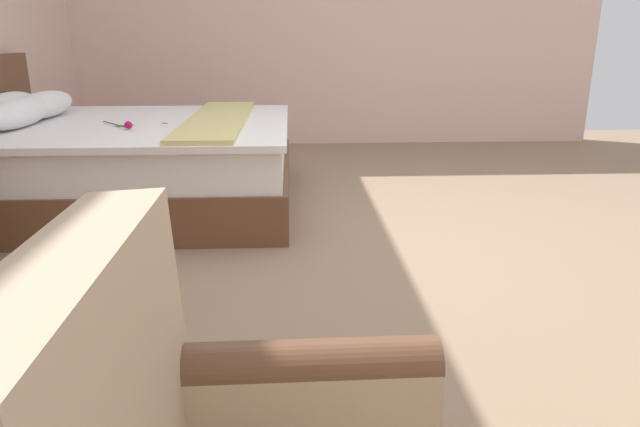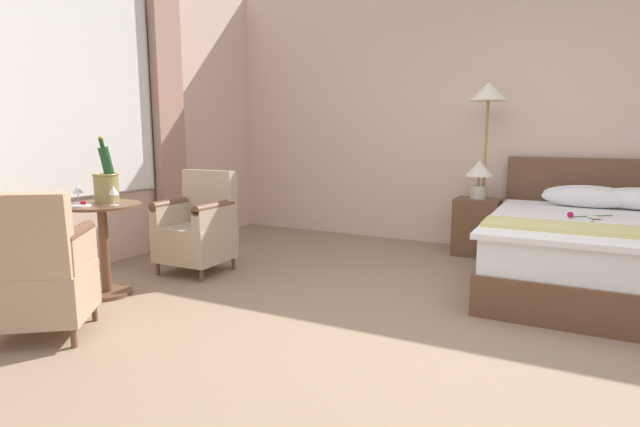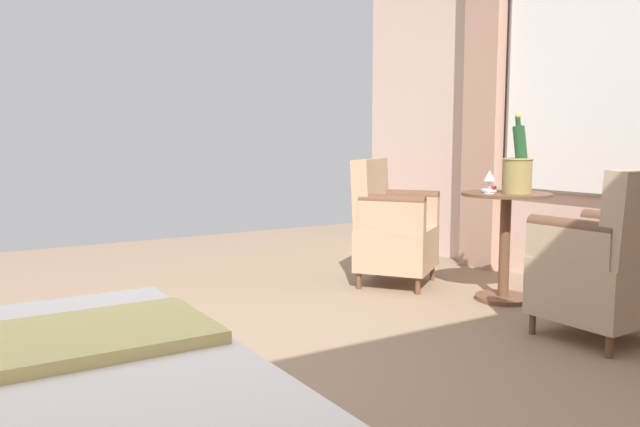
# 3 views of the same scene
# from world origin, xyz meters

# --- Properties ---
(ground_plane) EXTENTS (8.12, 8.12, 0.00)m
(ground_plane) POSITION_xyz_m (0.00, 0.00, 0.00)
(ground_plane) COLOR #8F755C
(bed) EXTENTS (1.94, 2.20, 1.01)m
(bed) POSITION_xyz_m (0.99, 1.66, 0.32)
(bed) COLOR brown
(bed) RESTS_ON ground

